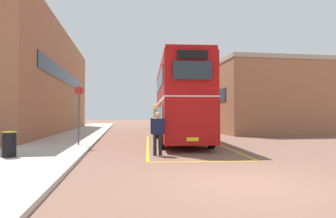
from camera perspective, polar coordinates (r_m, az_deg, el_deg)
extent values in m
plane|color=brown|center=(21.41, -0.94, -5.63)|extent=(135.60, 135.60, 0.00)
cube|color=#B2ADA3|center=(23.85, -17.49, -4.95)|extent=(4.00, 57.60, 0.14)
cube|color=#9E6647|center=(29.62, -25.04, 4.71)|extent=(6.14, 25.81, 9.27)
cube|color=#19232D|center=(28.97, -19.10, 5.72)|extent=(0.06, 19.62, 1.10)
cube|color=#9E6647|center=(31.17, 15.46, 1.50)|extent=(8.79, 14.38, 6.16)
cube|color=#19232D|center=(29.64, 7.63, 2.19)|extent=(0.06, 10.93, 1.10)
cube|color=#A89E8E|center=(31.49, 15.43, 7.43)|extent=(8.91, 14.50, 0.36)
cylinder|color=black|center=(20.83, -2.16, -4.38)|extent=(0.36, 1.02, 1.00)
cylinder|color=black|center=(21.06, 4.67, -4.34)|extent=(0.36, 1.02, 1.00)
cylinder|color=black|center=(14.39, -1.33, -5.84)|extent=(0.36, 1.02, 1.00)
cylinder|color=black|center=(14.72, 8.49, -5.72)|extent=(0.36, 1.02, 1.00)
cube|color=#A80F0F|center=(17.66, 2.24, -2.04)|extent=(3.30, 10.60, 2.10)
cube|color=#A80F0F|center=(17.75, 2.23, 4.75)|extent=(3.29, 10.39, 2.10)
cube|color=#A80F0F|center=(17.90, 2.23, 8.42)|extent=(3.18, 10.28, 0.20)
cube|color=white|center=(17.67, 2.23, 1.37)|extent=(3.32, 10.50, 0.14)
cube|color=#232D38|center=(17.57, -1.76, -1.07)|extent=(0.76, 8.52, 0.84)
cube|color=#232D38|center=(17.67, -1.75, 5.11)|extent=(0.76, 8.52, 0.84)
cube|color=#232D38|center=(17.83, 6.17, -1.06)|extent=(0.76, 8.52, 0.84)
cube|color=#232D38|center=(17.94, 6.16, 5.02)|extent=(0.76, 8.52, 0.84)
cube|color=#232D38|center=(12.61, 4.84, 7.62)|extent=(1.69, 0.18, 0.80)
cube|color=black|center=(12.73, 4.83, 10.64)|extent=(1.33, 0.15, 0.36)
cube|color=#232D38|center=(22.87, 0.81, -0.83)|extent=(1.93, 0.21, 1.00)
cube|color=yellow|center=(12.51, 4.86, -5.95)|extent=(0.52, 0.07, 0.16)
cylinder|color=black|center=(37.12, -2.65, -3.00)|extent=(0.31, 0.93, 0.92)
cylinder|color=black|center=(37.57, 0.96, -2.98)|extent=(0.31, 0.93, 0.92)
cylinder|color=black|center=(31.94, -1.16, -3.31)|extent=(0.31, 0.93, 0.92)
cylinder|color=black|center=(32.46, 3.01, -3.27)|extent=(0.31, 0.93, 0.92)
cube|color=gold|center=(34.72, -0.01, -1.25)|extent=(2.75, 8.87, 2.60)
cube|color=silver|center=(34.75, -0.01, 0.99)|extent=(2.59, 8.52, 0.12)
cube|color=#232D38|center=(34.51, -1.93, -0.67)|extent=(0.38, 7.01, 0.96)
cube|color=#232D38|center=(34.98, 1.88, -0.68)|extent=(0.38, 7.01, 0.96)
cube|color=#232D38|center=(39.05, -1.33, -0.80)|extent=(1.85, 0.13, 1.10)
cylinder|color=black|center=(12.06, -1.52, -7.07)|extent=(0.14, 0.14, 0.87)
cylinder|color=black|center=(12.01, -2.59, -7.09)|extent=(0.14, 0.14, 0.87)
cube|color=#141938|center=(11.98, -2.05, -3.45)|extent=(0.53, 0.27, 0.65)
cylinder|color=#141938|center=(12.04, -0.87, -3.28)|extent=(0.09, 0.09, 0.62)
cylinder|color=#141938|center=(11.92, -3.24, -3.30)|extent=(0.09, 0.09, 0.62)
sphere|color=tan|center=(11.95, -2.03, -1.18)|extent=(0.24, 0.24, 0.24)
cylinder|color=black|center=(12.12, -28.76, -6.19)|extent=(0.48, 0.48, 0.89)
cylinder|color=olive|center=(12.08, -28.74, -4.00)|extent=(0.51, 0.51, 0.04)
cylinder|color=#4C4C51|center=(15.47, -17.15, -1.31)|extent=(0.08, 0.08, 2.96)
cylinder|color=red|center=(15.52, -17.12, 3.50)|extent=(0.44, 0.07, 0.44)
cube|color=gold|center=(16.60, -4.02, -6.93)|extent=(1.18, 12.39, 0.01)
cube|color=gold|center=(17.08, 9.69, -6.75)|extent=(1.18, 12.39, 0.01)
cube|color=gold|center=(10.63, 7.06, -10.21)|extent=(4.14, 0.47, 0.01)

